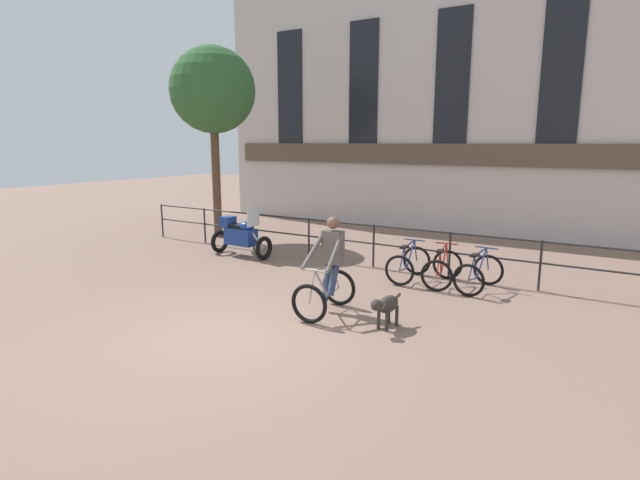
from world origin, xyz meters
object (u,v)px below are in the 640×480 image
at_px(dog, 386,305).
at_px(parked_motorcycle, 240,235).
at_px(cyclist_with_bike, 328,270).
at_px(parked_bicycle_near_lamp, 408,264).
at_px(parked_bicycle_mid_right, 479,274).
at_px(parked_bicycle_mid_left, 442,269).

distance_m(dog, parked_motorcycle, 6.18).
height_order(cyclist_with_bike, parked_bicycle_near_lamp, cyclist_with_bike).
distance_m(cyclist_with_bike, parked_bicycle_mid_right, 3.37).
xyz_separation_m(dog, parked_motorcycle, (-5.51, 2.81, 0.17)).
bearing_deg(parked_motorcycle, parked_bicycle_mid_left, -86.42).
xyz_separation_m(parked_bicycle_near_lamp, parked_bicycle_mid_right, (1.53, 0.00, 0.00)).
bearing_deg(parked_bicycle_near_lamp, dog, 104.01).
distance_m(dog, parked_bicycle_near_lamp, 3.06).
relative_size(cyclist_with_bike, parked_motorcycle, 0.99).
bearing_deg(parked_motorcycle, cyclist_with_bike, -119.01).
bearing_deg(parked_bicycle_mid_left, cyclist_with_bike, 60.34).
distance_m(cyclist_with_bike, parked_motorcycle, 5.00).
bearing_deg(parked_bicycle_near_lamp, cyclist_with_bike, 79.89).
bearing_deg(dog, cyclist_with_bike, 175.82).
xyz_separation_m(parked_motorcycle, parked_bicycle_near_lamp, (4.70, 0.15, -0.20)).
height_order(parked_bicycle_near_lamp, parked_bicycle_mid_right, same).
relative_size(cyclist_with_bike, parked_bicycle_mid_left, 1.45).
relative_size(dog, parked_bicycle_near_lamp, 0.79).
distance_m(parked_motorcycle, parked_bicycle_mid_left, 5.47).
bearing_deg(parked_bicycle_mid_left, dog, 84.75).
bearing_deg(parked_bicycle_near_lamp, parked_bicycle_mid_right, 178.65).
relative_size(dog, parked_bicycle_mid_right, 0.75).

